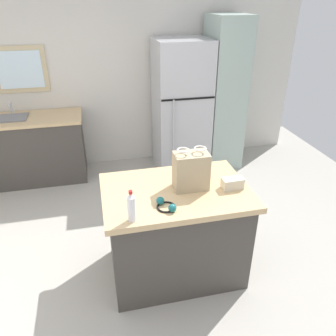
# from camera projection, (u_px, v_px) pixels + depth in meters

# --- Properties ---
(ground) EXTENTS (6.45, 6.45, 0.00)m
(ground) POSITION_uv_depth(u_px,v_px,m) (154.00, 269.00, 3.23)
(ground) COLOR #ADA89E
(back_wall) EXTENTS (5.37, 0.13, 2.72)m
(back_wall) POSITION_uv_depth(u_px,v_px,m) (118.00, 72.00, 4.74)
(back_wall) COLOR silver
(back_wall) RESTS_ON ground
(kitchen_island) EXTENTS (1.24, 0.85, 0.90)m
(kitchen_island) POSITION_uv_depth(u_px,v_px,m) (175.00, 231.00, 3.02)
(kitchen_island) COLOR #423D38
(kitchen_island) RESTS_ON ground
(refrigerator) EXTENTS (0.74, 0.75, 1.84)m
(refrigerator) POSITION_uv_depth(u_px,v_px,m) (181.00, 107.00, 4.74)
(refrigerator) COLOR #B7B7BC
(refrigerator) RESTS_ON ground
(tall_cabinet) EXTENTS (0.49, 0.67, 2.13)m
(tall_cabinet) POSITION_uv_depth(u_px,v_px,m) (224.00, 95.00, 4.80)
(tall_cabinet) COLOR #9EB2A8
(tall_cabinet) RESTS_ON ground
(sink_counter) EXTENTS (1.38, 0.65, 1.10)m
(sink_counter) POSITION_uv_depth(u_px,v_px,m) (34.00, 148.00, 4.59)
(sink_counter) COLOR #423D38
(sink_counter) RESTS_ON ground
(shopping_bag) EXTENTS (0.29, 0.18, 0.37)m
(shopping_bag) POSITION_uv_depth(u_px,v_px,m) (191.00, 171.00, 2.76)
(shopping_bag) COLOR tan
(shopping_bag) RESTS_ON kitchen_island
(small_box) EXTENTS (0.18, 0.10, 0.09)m
(small_box) POSITION_uv_depth(u_px,v_px,m) (232.00, 183.00, 2.81)
(small_box) COLOR beige
(small_box) RESTS_ON kitchen_island
(bottle) EXTENTS (0.06, 0.06, 0.25)m
(bottle) POSITION_uv_depth(u_px,v_px,m) (131.00, 207.00, 2.38)
(bottle) COLOR white
(bottle) RESTS_ON kitchen_island
(ear_defenders) EXTENTS (0.21, 0.21, 0.06)m
(ear_defenders) POSITION_uv_depth(u_px,v_px,m) (166.00, 205.00, 2.56)
(ear_defenders) COLOR black
(ear_defenders) RESTS_ON kitchen_island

